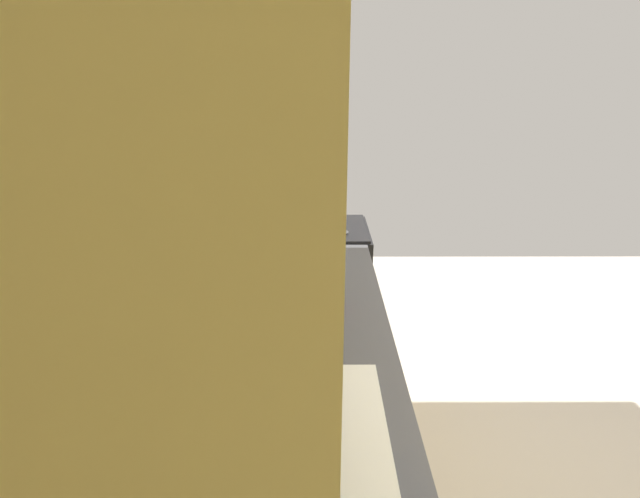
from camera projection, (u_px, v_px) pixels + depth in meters
name	position (u px, v px, depth m)	size (l,w,h in m)	color
ground_plane	(544.00, 490.00, 2.28)	(6.18, 6.18, 0.00)	beige
wall_back	(228.00, 240.00, 1.79)	(3.98, 0.12, 2.67)	beige
counter_run	(320.00, 493.00, 1.75)	(3.08, 0.64, 0.88)	#DBC374
upper_cabinets	(266.00, 120.00, 1.25)	(2.29, 0.31, 0.70)	#DDC578
oven_range	(323.00, 282.00, 3.48)	(0.64, 0.68, 1.06)	black
microwave	(313.00, 483.00, 1.09)	(0.50, 0.35, 0.31)	white
bowl	(326.00, 306.00, 2.19)	(0.16, 0.16, 0.04)	#D84C47
kettle	(325.00, 250.00, 2.75)	(0.21, 0.16, 0.17)	#B7BABF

